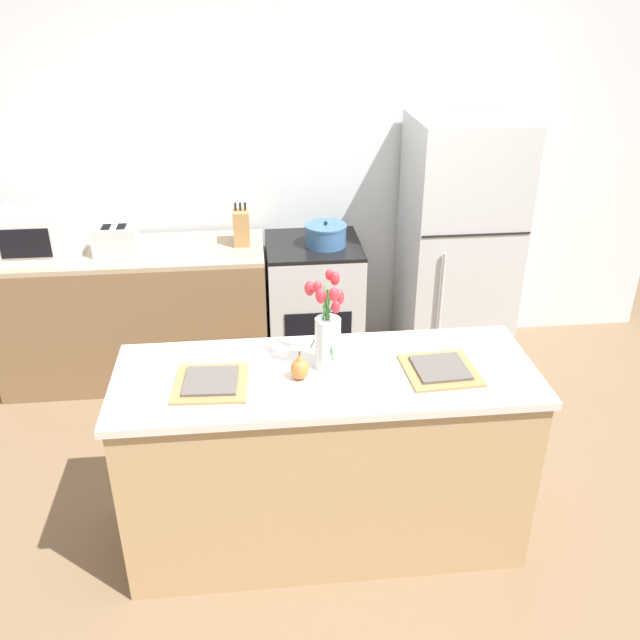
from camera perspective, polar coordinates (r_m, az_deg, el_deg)
name	(u,v)px	position (r m, az deg, el deg)	size (l,w,h in m)	color
ground_plane	(325,532)	(3.44, 0.46, -17.46)	(10.00, 10.00, 0.00)	brown
back_wall	(292,156)	(4.57, -2.38, 13.65)	(5.20, 0.08, 2.70)	silver
kitchen_island	(326,457)	(3.14, 0.49, -11.50)	(1.80, 0.66, 0.91)	tan
back_counter	(136,314)	(4.56, -15.22, 0.49)	(1.68, 0.60, 0.89)	brown
stove_range	(314,306)	(4.51, -0.54, 1.20)	(0.60, 0.61, 0.89)	#B2B5B7
refrigerator	(458,247)	(4.54, 11.53, 6.07)	(0.68, 0.67, 1.65)	#B7BABC
flower_vase	(328,331)	(2.83, 0.65, -0.96)	(0.16, 0.19, 0.42)	silver
pear_figurine	(300,368)	(2.81, -1.71, -4.05)	(0.08, 0.08, 0.13)	#C66B33
plate_setting_left	(211,382)	(2.82, -9.18, -5.20)	(0.32, 0.32, 0.02)	olive
plate_setting_right	(440,369)	(2.92, 10.10, -4.11)	(0.32, 0.32, 0.02)	olive
toaster	(116,240)	(4.32, -16.84, 6.46)	(0.28, 0.18, 0.17)	#B7BABC
cooking_pot	(326,235)	(4.27, 0.49, 7.17)	(0.26, 0.26, 0.16)	#386093
microwave	(41,233)	(4.45, -22.47, 6.81)	(0.48, 0.37, 0.27)	white
knife_block	(241,227)	(4.31, -6.64, 7.77)	(0.10, 0.14, 0.27)	#A37547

